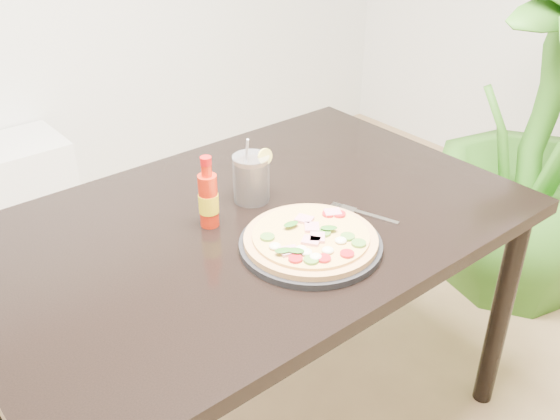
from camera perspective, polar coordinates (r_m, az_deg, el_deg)
dining_table at (r=1.63m, az=-2.68°, el=-3.30°), size 1.40×0.90×0.75m
plate at (r=1.47m, az=2.81°, el=-3.18°), size 0.34×0.34×0.02m
pizza at (r=1.46m, az=2.86°, el=-2.61°), size 0.32×0.32×0.03m
hot_sauce_bottle at (r=1.53m, az=-6.57°, el=1.02°), size 0.05×0.05×0.19m
cola_cup at (r=1.65m, az=-2.64°, el=2.83°), size 0.10×0.10×0.19m
fork at (r=1.62m, az=7.51°, el=-0.27°), size 0.08×0.18×0.00m
houseplant at (r=2.49m, az=22.69°, el=6.30°), size 0.89×0.89×1.30m
plant_pot at (r=2.74m, az=20.47°, el=-4.06°), size 0.28×0.28×0.22m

